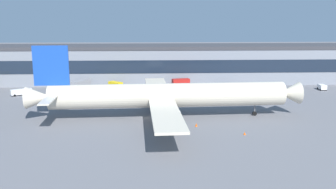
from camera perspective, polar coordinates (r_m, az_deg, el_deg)
name	(u,v)px	position (r m, az deg, el deg)	size (l,w,h in m)	color
ground_plane	(148,119)	(89.48, -3.18, -3.77)	(600.00, 600.00, 0.00)	slate
terminal_building	(149,64)	(140.66, -3.01, 4.86)	(188.20, 20.17, 14.16)	gray
airliner	(165,95)	(88.80, -0.47, -0.15)	(67.06, 57.57, 17.89)	beige
baggage_tug	(322,87)	(135.68, 22.95, 1.12)	(2.27, 3.70, 1.85)	white
stair_truck	(180,83)	(126.62, 1.96, 1.76)	(6.38, 3.67, 3.55)	red
crew_van	(115,85)	(127.68, -8.25, 1.49)	(5.29, 5.17, 2.55)	yellow
belt_loader	(22,92)	(125.37, -21.93, 0.42)	(6.49, 5.08, 1.95)	white
fuel_truck	(80,85)	(128.07, -13.59, 1.50)	(6.40, 8.74, 3.35)	gray
pushback_tractor	(228,86)	(128.86, 9.37, 1.36)	(5.34, 3.84, 1.75)	#2651A5
traffic_cone_0	(196,125)	(83.04, 4.44, -4.76)	(0.59, 0.59, 0.74)	#F2590C
traffic_cone_1	(245,133)	(78.65, 11.90, -5.97)	(0.50, 0.50, 0.63)	#F2590C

